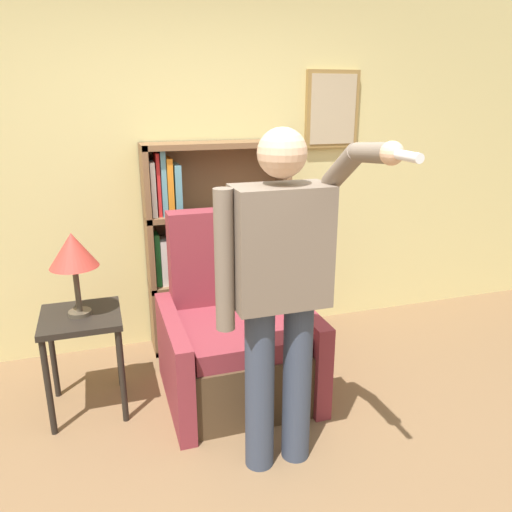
% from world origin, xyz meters
% --- Properties ---
extents(wall_back, '(8.00, 0.11, 2.80)m').
position_xyz_m(wall_back, '(0.01, 2.03, 1.40)').
color(wall_back, '#DBCC84').
rests_on(wall_back, ground_plane).
extents(bookcase, '(1.07, 0.28, 1.56)m').
position_xyz_m(bookcase, '(0.11, 1.87, 0.78)').
color(bookcase, brown).
rests_on(bookcase, ground_plane).
extents(armchair, '(0.92, 0.88, 1.16)m').
position_xyz_m(armchair, '(0.14, 1.15, 0.36)').
color(armchair, '#4C3823').
rests_on(armchair, ground_plane).
extents(person_standing, '(0.61, 0.78, 1.74)m').
position_xyz_m(person_standing, '(0.16, 0.40, 1.01)').
color(person_standing, '#384256').
rests_on(person_standing, ground_plane).
extents(side_table, '(0.46, 0.46, 0.64)m').
position_xyz_m(side_table, '(-0.79, 1.21, 0.53)').
color(side_table, black).
rests_on(side_table, ground_plane).
extents(table_lamp, '(0.28, 0.28, 0.50)m').
position_xyz_m(table_lamp, '(-0.79, 1.21, 1.02)').
color(table_lamp, '#4C4233').
rests_on(table_lamp, side_table).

